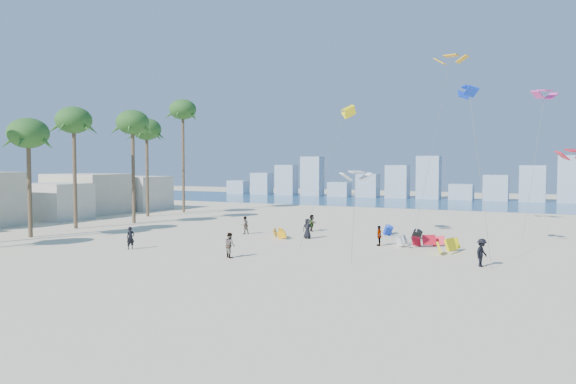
% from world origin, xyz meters
% --- Properties ---
extents(ground, '(220.00, 220.00, 0.00)m').
position_xyz_m(ground, '(0.00, 0.00, 0.00)').
color(ground, beige).
rests_on(ground, ground).
extents(ocean, '(220.00, 220.00, 0.00)m').
position_xyz_m(ocean, '(0.00, 72.00, 0.01)').
color(ocean, navy).
rests_on(ocean, ground).
extents(kitesurfer_near, '(0.69, 0.80, 1.85)m').
position_xyz_m(kitesurfer_near, '(-7.10, 7.52, 0.92)').
color(kitesurfer_near, black).
rests_on(kitesurfer_near, ground).
extents(kitesurfer_mid, '(1.14, 1.08, 1.86)m').
position_xyz_m(kitesurfer_mid, '(2.25, 7.71, 0.93)').
color(kitesurfer_mid, gray).
rests_on(kitesurfer_mid, ground).
extents(kitesurfers_far, '(32.38, 15.48, 1.92)m').
position_xyz_m(kitesurfers_far, '(8.93, 19.27, 0.90)').
color(kitesurfers_far, black).
rests_on(kitesurfers_far, ground).
extents(grounded_kites, '(18.11, 12.10, 1.06)m').
position_xyz_m(grounded_kites, '(11.86, 20.16, 0.46)').
color(grounded_kites, '#EBA10C').
rests_on(grounded_kites, ground).
extents(flying_kites, '(26.62, 29.15, 18.56)m').
position_xyz_m(flying_kites, '(18.14, 22.56, 11.94)').
color(flying_kites, silver).
rests_on(flying_kites, ground).
extents(palm_row, '(7.69, 44.80, 16.01)m').
position_xyz_m(palm_row, '(-22.10, 16.19, 11.41)').
color(palm_row, brown).
rests_on(palm_row, ground).
extents(beachfront_buildings, '(11.50, 43.00, 6.00)m').
position_xyz_m(beachfront_buildings, '(-33.69, 20.82, 2.67)').
color(beachfront_buildings, beige).
rests_on(beachfront_buildings, ground).
extents(distant_skyline, '(85.00, 3.00, 8.40)m').
position_xyz_m(distant_skyline, '(-1.19, 82.00, 3.09)').
color(distant_skyline, '#9EADBF').
rests_on(distant_skyline, ground).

